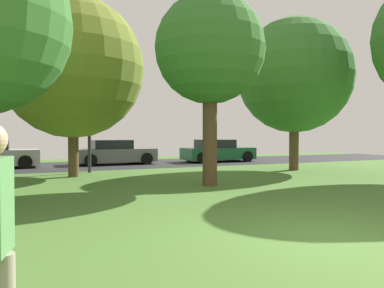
# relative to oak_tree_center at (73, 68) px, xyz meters

# --- Properties ---
(ground_plane) EXTENTS (44.00, 44.00, 0.00)m
(ground_plane) POSITION_rel_oak_tree_center_xyz_m (2.45, -10.80, -4.19)
(ground_plane) COLOR #47702D
(road_strip) EXTENTS (44.00, 6.40, 0.01)m
(road_strip) POSITION_rel_oak_tree_center_xyz_m (2.45, 5.20, -4.19)
(road_strip) COLOR #28282B
(road_strip) RESTS_ON ground_plane
(oak_tree_center) EXTENTS (5.42, 5.42, 6.91)m
(oak_tree_center) POSITION_rel_oak_tree_center_xyz_m (0.00, 0.00, 0.00)
(oak_tree_center) COLOR brown
(oak_tree_center) RESTS_ON ground_plane
(maple_tree_far) EXTENTS (5.20, 5.20, 6.92)m
(maple_tree_far) POSITION_rel_oak_tree_center_xyz_m (9.55, -1.33, 0.12)
(maple_tree_far) COLOR brown
(maple_tree_far) RESTS_ON ground_plane
(oak_tree_left) EXTENTS (3.50, 3.50, 6.10)m
(oak_tree_left) POSITION_rel_oak_tree_center_xyz_m (3.65, -4.38, 0.11)
(oak_tree_left) COLOR brown
(oak_tree_left) RESTS_ON ground_plane
(parked_car_grey) EXTENTS (4.26, 2.11, 1.33)m
(parked_car_grey) POSITION_rel_oak_tree_center_xyz_m (2.84, 5.46, -3.57)
(parked_car_grey) COLOR slate
(parked_car_grey) RESTS_ON ground_plane
(parked_car_green) EXTENTS (4.29, 2.05, 1.33)m
(parked_car_green) POSITION_rel_oak_tree_center_xyz_m (8.93, 4.87, -3.58)
(parked_car_green) COLOR #195633
(parked_car_green) RESTS_ON ground_plane
(street_lamp_post) EXTENTS (0.14, 0.14, 4.50)m
(street_lamp_post) POSITION_rel_oak_tree_center_xyz_m (0.83, 1.40, -1.94)
(street_lamp_post) COLOR #2D2D33
(street_lamp_post) RESTS_ON ground_plane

